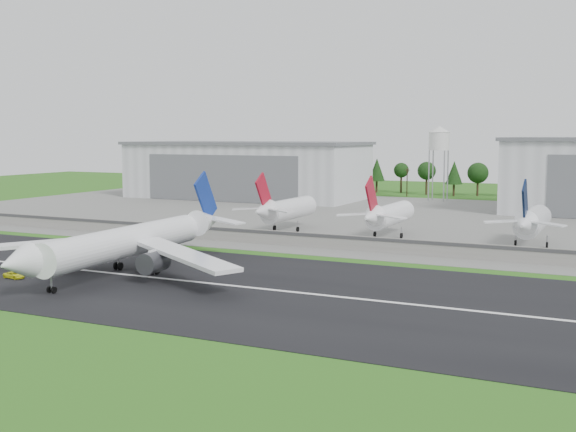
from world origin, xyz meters
The scene contains 14 objects.
ground centered at (0.00, 0.00, 0.00)m, with size 600.00×600.00×0.00m, color #1F5514.
runway centered at (0.00, 10.00, 0.05)m, with size 320.00×60.00×0.10m, color black.
runway_centerline centered at (0.00, 10.00, 0.11)m, with size 220.00×1.00×0.02m, color white.
apron centered at (0.00, 120.00, 0.05)m, with size 320.00×150.00×0.10m, color slate.
blast_fence centered at (0.00, 54.99, 1.81)m, with size 240.00×0.61×3.50m.
hangar_west centered at (-80.00, 164.92, 11.63)m, with size 97.00×44.00×23.20m.
water_tower centered at (-5.00, 185.00, 24.55)m, with size 8.40×8.40×29.40m.
utility_poles centered at (0.00, 200.00, 0.00)m, with size 230.00×3.00×12.00m, color black, non-canonical shape.
treeline centered at (0.00, 215.00, 0.00)m, with size 320.00×16.00×22.00m, color black, non-canonical shape.
main_airliner centered at (-19.96, 9.56, 4.89)m, with size 57.21×59.22×18.17m.
ground_vehicle centered at (-35.92, -1.65, 0.70)m, with size 2.00×4.34×1.21m, color yellow.
parked_jet_red_a centered at (-19.69, 76.56, 6.15)m, with size 7.36×31.29×16.66m.
parked_jet_red_b centered at (9.08, 76.54, 6.04)m, with size 7.36×31.29×16.54m.
parked_jet_navy centered at (43.79, 76.56, 6.17)m, with size 7.36×31.29×16.68m.
Camera 1 is at (64.88, -96.09, 26.07)m, focal length 45.00 mm.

